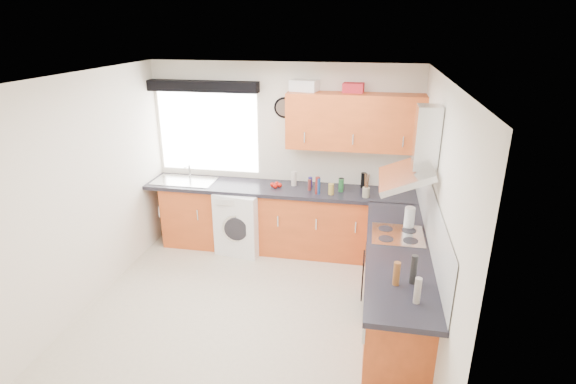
% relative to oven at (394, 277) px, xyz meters
% --- Properties ---
extents(ground_plane, '(3.60, 3.60, 0.00)m').
position_rel_oven_xyz_m(ground_plane, '(-1.50, -0.30, -0.42)').
color(ground_plane, beige).
extents(ceiling, '(3.60, 3.60, 0.02)m').
position_rel_oven_xyz_m(ceiling, '(-1.50, -0.30, 2.08)').
color(ceiling, white).
rests_on(ceiling, wall_back).
extents(wall_back, '(3.60, 0.02, 2.50)m').
position_rel_oven_xyz_m(wall_back, '(-1.50, 1.50, 0.82)').
color(wall_back, silver).
rests_on(wall_back, ground_plane).
extents(wall_front, '(3.60, 0.02, 2.50)m').
position_rel_oven_xyz_m(wall_front, '(-1.50, -2.10, 0.82)').
color(wall_front, silver).
rests_on(wall_front, ground_plane).
extents(wall_left, '(0.02, 3.60, 2.50)m').
position_rel_oven_xyz_m(wall_left, '(-3.30, -0.30, 0.82)').
color(wall_left, silver).
rests_on(wall_left, ground_plane).
extents(wall_right, '(0.02, 3.60, 2.50)m').
position_rel_oven_xyz_m(wall_right, '(0.30, -0.30, 0.82)').
color(wall_right, silver).
rests_on(wall_right, ground_plane).
extents(window, '(1.40, 0.02, 1.10)m').
position_rel_oven_xyz_m(window, '(-2.55, 1.49, 1.12)').
color(window, white).
rests_on(window, wall_back).
extents(window_blind, '(1.50, 0.18, 0.14)m').
position_rel_oven_xyz_m(window_blind, '(-2.55, 1.40, 1.76)').
color(window_blind, black).
rests_on(window_blind, wall_back).
extents(splashback, '(0.01, 3.00, 0.54)m').
position_rel_oven_xyz_m(splashback, '(0.29, 0.00, 0.75)').
color(splashback, white).
rests_on(splashback, wall_right).
extents(base_cab_back, '(3.00, 0.58, 0.86)m').
position_rel_oven_xyz_m(base_cab_back, '(-1.60, 1.21, 0.01)').
color(base_cab_back, '#AF461A').
rests_on(base_cab_back, ground_plane).
extents(base_cab_corner, '(0.60, 0.60, 0.86)m').
position_rel_oven_xyz_m(base_cab_corner, '(0.00, 1.20, 0.01)').
color(base_cab_corner, '#AF461A').
rests_on(base_cab_corner, ground_plane).
extents(base_cab_right, '(0.58, 2.10, 0.86)m').
position_rel_oven_xyz_m(base_cab_right, '(0.01, -0.15, 0.01)').
color(base_cab_right, '#AF461A').
rests_on(base_cab_right, ground_plane).
extents(worktop_back, '(3.60, 0.62, 0.05)m').
position_rel_oven_xyz_m(worktop_back, '(-1.50, 1.20, 0.46)').
color(worktop_back, black).
rests_on(worktop_back, base_cab_back).
extents(worktop_right, '(0.62, 2.42, 0.05)m').
position_rel_oven_xyz_m(worktop_right, '(0.00, -0.30, 0.46)').
color(worktop_right, black).
rests_on(worktop_right, base_cab_right).
extents(sink, '(0.84, 0.46, 0.10)m').
position_rel_oven_xyz_m(sink, '(-2.83, 1.20, 0.52)').
color(sink, silver).
rests_on(sink, worktop_back).
extents(oven, '(0.56, 0.58, 0.85)m').
position_rel_oven_xyz_m(oven, '(0.00, 0.00, 0.00)').
color(oven, black).
rests_on(oven, ground_plane).
extents(hob_plate, '(0.52, 0.52, 0.01)m').
position_rel_oven_xyz_m(hob_plate, '(0.00, 0.00, 0.49)').
color(hob_plate, silver).
rests_on(hob_plate, worktop_right).
extents(extractor_hood, '(0.52, 0.78, 0.66)m').
position_rel_oven_xyz_m(extractor_hood, '(0.10, -0.00, 1.34)').
color(extractor_hood, silver).
rests_on(extractor_hood, wall_right).
extents(upper_cabinets, '(1.70, 0.35, 0.70)m').
position_rel_oven_xyz_m(upper_cabinets, '(-0.55, 1.32, 1.38)').
color(upper_cabinets, '#AF461A').
rests_on(upper_cabinets, wall_back).
extents(washing_machine, '(0.67, 0.66, 0.87)m').
position_rel_oven_xyz_m(washing_machine, '(-1.99, 1.10, 0.01)').
color(washing_machine, white).
rests_on(washing_machine, ground_plane).
extents(wall_clock, '(0.27, 0.04, 0.27)m').
position_rel_oven_xyz_m(wall_clock, '(-1.48, 1.48, 1.49)').
color(wall_clock, black).
rests_on(wall_clock, wall_back).
extents(casserole, '(0.38, 0.31, 0.14)m').
position_rel_oven_xyz_m(casserole, '(-1.20, 1.42, 1.80)').
color(casserole, white).
rests_on(casserole, upper_cabinets).
extents(storage_box, '(0.27, 0.23, 0.12)m').
position_rel_oven_xyz_m(storage_box, '(-0.59, 1.42, 1.78)').
color(storage_box, red).
rests_on(storage_box, upper_cabinets).
extents(utensil_pot, '(0.11, 0.11, 0.13)m').
position_rel_oven_xyz_m(utensil_pot, '(-0.35, 1.05, 0.55)').
color(utensil_pot, gray).
rests_on(utensil_pot, worktop_back).
extents(kitchen_roll, '(0.11, 0.11, 0.24)m').
position_rel_oven_xyz_m(kitchen_roll, '(0.12, 0.21, 0.60)').
color(kitchen_roll, white).
rests_on(kitchen_roll, worktop_right).
extents(tomato_cluster, '(0.17, 0.17, 0.06)m').
position_rel_oven_xyz_m(tomato_cluster, '(-1.53, 1.20, 0.52)').
color(tomato_cluster, '#AF1108').
rests_on(tomato_cluster, worktop_back).
extents(jar_0, '(0.07, 0.07, 0.16)m').
position_rel_oven_xyz_m(jar_0, '(-0.67, 1.19, 0.57)').
color(jar_0, '#1F5728').
rests_on(jar_0, worktop_back).
extents(jar_1, '(0.05, 0.05, 0.15)m').
position_rel_oven_xyz_m(jar_1, '(-1.08, 1.16, 0.56)').
color(jar_1, '#58211F').
rests_on(jar_1, worktop_back).
extents(jar_2, '(0.07, 0.07, 0.19)m').
position_rel_oven_xyz_m(jar_2, '(-1.31, 1.31, 0.58)').
color(jar_2, '#BFAFA3').
rests_on(jar_2, worktop_back).
extents(jar_3, '(0.07, 0.07, 0.17)m').
position_rel_oven_xyz_m(jar_3, '(-0.68, 1.23, 0.57)').
color(jar_3, black).
rests_on(jar_3, worktop_back).
extents(jar_4, '(0.07, 0.07, 0.20)m').
position_rel_oven_xyz_m(jar_4, '(-0.39, 1.40, 0.59)').
color(jar_4, black).
rests_on(jar_4, worktop_back).
extents(jar_5, '(0.07, 0.07, 0.14)m').
position_rel_oven_xyz_m(jar_5, '(-0.79, 1.06, 0.56)').
color(jar_5, '#A18637').
rests_on(jar_5, worktop_back).
extents(jar_6, '(0.06, 0.06, 0.14)m').
position_rel_oven_xyz_m(jar_6, '(-1.08, 1.27, 0.56)').
color(jar_6, navy).
rests_on(jar_6, worktop_back).
extents(jar_7, '(0.06, 0.06, 0.21)m').
position_rel_oven_xyz_m(jar_7, '(-0.96, 1.06, 0.59)').
color(jar_7, navy).
rests_on(jar_7, worktop_back).
extents(jar_8, '(0.06, 0.06, 0.22)m').
position_rel_oven_xyz_m(jar_8, '(-0.96, 1.05, 0.60)').
color(jar_8, '#5F1714').
rests_on(jar_8, worktop_back).
extents(bottle_0, '(0.05, 0.05, 0.22)m').
position_rel_oven_xyz_m(bottle_0, '(0.09, -1.18, 0.59)').
color(bottle_0, gray).
rests_on(bottle_0, worktop_right).
extents(bottle_1, '(0.06, 0.06, 0.21)m').
position_rel_oven_xyz_m(bottle_1, '(-0.05, -0.94, 0.59)').
color(bottle_1, brown).
rests_on(bottle_1, worktop_right).
extents(bottle_2, '(0.06, 0.06, 0.26)m').
position_rel_oven_xyz_m(bottle_2, '(0.08, -0.89, 0.61)').
color(bottle_2, black).
rests_on(bottle_2, worktop_right).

